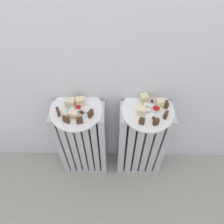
% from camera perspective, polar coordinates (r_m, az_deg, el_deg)
% --- Properties ---
extents(ground_plane, '(6.00, 6.00, 0.00)m').
position_cam_1_polar(ground_plane, '(1.57, -0.14, -22.47)').
color(ground_plane, gray).
extents(radiator_left, '(0.30, 0.14, 0.62)m').
position_cam_1_polar(radiator_left, '(1.41, -7.51, -7.69)').
color(radiator_left, '#B2B2B7').
rests_on(radiator_left, ground_plane).
extents(radiator_right, '(0.30, 0.14, 0.62)m').
position_cam_1_polar(radiator_right, '(1.41, 7.53, -7.85)').
color(radiator_right, '#B2B2B7').
rests_on(radiator_right, ground_plane).
extents(plate_left, '(0.27, 0.27, 0.01)m').
position_cam_1_polar(plate_left, '(1.15, -9.15, 0.52)').
color(plate_left, white).
rests_on(plate_left, radiator_left).
extents(plate_right, '(0.27, 0.27, 0.01)m').
position_cam_1_polar(plate_right, '(1.15, 9.17, 0.34)').
color(plate_right, white).
rests_on(plate_right, radiator_right).
extents(dark_cake_slice_left_0, '(0.03, 0.03, 0.04)m').
position_cam_1_polar(dark_cake_slice_left_0, '(1.13, -13.69, 0.05)').
color(dark_cake_slice_left_0, '#472B19').
rests_on(dark_cake_slice_left_0, plate_left).
extents(dark_cake_slice_left_1, '(0.03, 0.03, 0.04)m').
position_cam_1_polar(dark_cake_slice_left_1, '(1.09, -11.76, -1.92)').
color(dark_cake_slice_left_1, '#472B19').
rests_on(dark_cake_slice_left_1, plate_left).
extents(dark_cake_slice_left_2, '(0.03, 0.02, 0.04)m').
position_cam_1_polar(dark_cake_slice_left_2, '(1.07, -8.37, -2.15)').
color(dark_cake_slice_left_2, '#472B19').
rests_on(dark_cake_slice_left_2, plate_left).
extents(dark_cake_slice_left_3, '(0.03, 0.03, 0.04)m').
position_cam_1_polar(dark_cake_slice_left_3, '(1.09, -5.52, -0.43)').
color(dark_cake_slice_left_3, '#472B19').
rests_on(dark_cake_slice_left_3, plate_left).
extents(marble_cake_slice_left_0, '(0.05, 0.04, 0.05)m').
position_cam_1_polar(marble_cake_slice_left_0, '(1.14, -8.10, 2.70)').
color(marble_cake_slice_left_0, beige).
rests_on(marble_cake_slice_left_0, plate_left).
extents(marble_cake_slice_left_1, '(0.05, 0.04, 0.05)m').
position_cam_1_polar(marble_cake_slice_left_1, '(1.15, -10.72, 2.30)').
color(marble_cake_slice_left_1, beige).
rests_on(marble_cake_slice_left_1, plate_left).
extents(marble_cake_slice_left_2, '(0.05, 0.04, 0.04)m').
position_cam_1_polar(marble_cake_slice_left_2, '(1.10, -9.92, -0.64)').
color(marble_cake_slice_left_2, beige).
rests_on(marble_cake_slice_left_2, plate_left).
extents(turkish_delight_left_0, '(0.02, 0.02, 0.02)m').
position_cam_1_polar(turkish_delight_left_0, '(1.13, -10.12, 0.56)').
color(turkish_delight_left_0, white).
rests_on(turkish_delight_left_0, plate_left).
extents(turkish_delight_left_1, '(0.02, 0.02, 0.02)m').
position_cam_1_polar(turkish_delight_left_1, '(1.12, -6.29, 0.03)').
color(turkish_delight_left_1, white).
rests_on(turkish_delight_left_1, plate_left).
extents(medjool_date_left_0, '(0.03, 0.03, 0.02)m').
position_cam_1_polar(medjool_date_left_0, '(1.19, -8.44, 3.82)').
color(medjool_date_left_0, '#3D1E0F').
rests_on(medjool_date_left_0, plate_left).
extents(medjool_date_left_1, '(0.03, 0.02, 0.01)m').
position_cam_1_polar(medjool_date_left_1, '(1.12, -7.76, -0.12)').
color(medjool_date_left_1, '#3D1E0F').
rests_on(medjool_date_left_1, plate_left).
extents(jam_bowl_left, '(0.04, 0.04, 0.02)m').
position_cam_1_polar(jam_bowl_left, '(1.13, -8.64, 0.93)').
color(jam_bowl_left, white).
rests_on(jam_bowl_left, plate_left).
extents(dark_cake_slice_right_0, '(0.03, 0.02, 0.04)m').
position_cam_1_polar(dark_cake_slice_right_0, '(1.07, 7.71, -2.32)').
color(dark_cake_slice_right_0, '#472B19').
rests_on(dark_cake_slice_right_0, plate_right).
extents(dark_cake_slice_right_1, '(0.03, 0.02, 0.04)m').
position_cam_1_polar(dark_cake_slice_right_1, '(1.08, 11.28, -2.49)').
color(dark_cake_slice_right_1, '#472B19').
rests_on(dark_cake_slice_right_1, plate_right).
extents(dark_cake_slice_right_2, '(0.03, 0.03, 0.04)m').
position_cam_1_polar(dark_cake_slice_right_2, '(1.11, 13.70, -0.75)').
color(dark_cake_slice_right_2, '#472B19').
rests_on(dark_cake_slice_right_2, plate_right).
extents(dark_cake_slice_right_3, '(0.02, 0.03, 0.04)m').
position_cam_1_polar(dark_cake_slice_right_3, '(1.16, 13.80, 1.85)').
color(dark_cake_slice_right_3, '#472B19').
rests_on(dark_cake_slice_right_3, plate_right).
extents(marble_cake_slice_right_0, '(0.05, 0.04, 0.04)m').
position_cam_1_polar(marble_cake_slice_right_0, '(1.11, 7.58, 0.37)').
color(marble_cake_slice_right_0, beige).
rests_on(marble_cake_slice_right_0, plate_right).
extents(marble_cake_slice_right_1, '(0.05, 0.05, 0.04)m').
position_cam_1_polar(marble_cake_slice_right_1, '(1.16, 8.25, 3.61)').
color(marble_cake_slice_right_1, beige).
rests_on(marble_cake_slice_right_1, plate_right).
extents(marble_cake_slice_right_2, '(0.05, 0.04, 0.05)m').
position_cam_1_polar(marble_cake_slice_right_2, '(1.15, 12.19, 2.25)').
color(marble_cake_slice_right_2, beige).
rests_on(marble_cake_slice_right_2, plate_right).
extents(turkish_delight_right_0, '(0.03, 0.03, 0.02)m').
position_cam_1_polar(turkish_delight_right_0, '(1.14, 9.75, 1.35)').
color(turkish_delight_right_0, white).
rests_on(turkish_delight_right_0, plate_right).
extents(turkish_delight_right_1, '(0.02, 0.02, 0.02)m').
position_cam_1_polar(turkish_delight_right_1, '(1.15, 8.68, 1.76)').
color(turkish_delight_right_1, white).
rests_on(turkish_delight_right_1, plate_right).
extents(turkish_delight_right_2, '(0.03, 0.03, 0.02)m').
position_cam_1_polar(turkish_delight_right_2, '(1.13, 9.31, 0.31)').
color(turkish_delight_right_2, white).
rests_on(turkish_delight_right_2, plate_right).
extents(medjool_date_right_0, '(0.02, 0.02, 0.02)m').
position_cam_1_polar(medjool_date_right_0, '(1.18, 10.30, 2.81)').
color(medjool_date_right_0, '#3D1E0F').
rests_on(medjool_date_right_0, plate_right).
extents(medjool_date_right_1, '(0.03, 0.03, 0.01)m').
position_cam_1_polar(medjool_date_right_1, '(1.10, 10.84, -1.69)').
color(medjool_date_right_1, '#3D1E0F').
rests_on(medjool_date_right_1, plate_right).
extents(jam_bowl_right, '(0.04, 0.04, 0.02)m').
position_cam_1_polar(jam_bowl_right, '(1.14, 11.24, 0.68)').
color(jam_bowl_right, white).
rests_on(jam_bowl_right, plate_right).
extents(fork, '(0.02, 0.09, 0.00)m').
position_cam_1_polar(fork, '(1.13, -11.39, -0.41)').
color(fork, '#B7B7BC').
rests_on(fork, plate_left).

